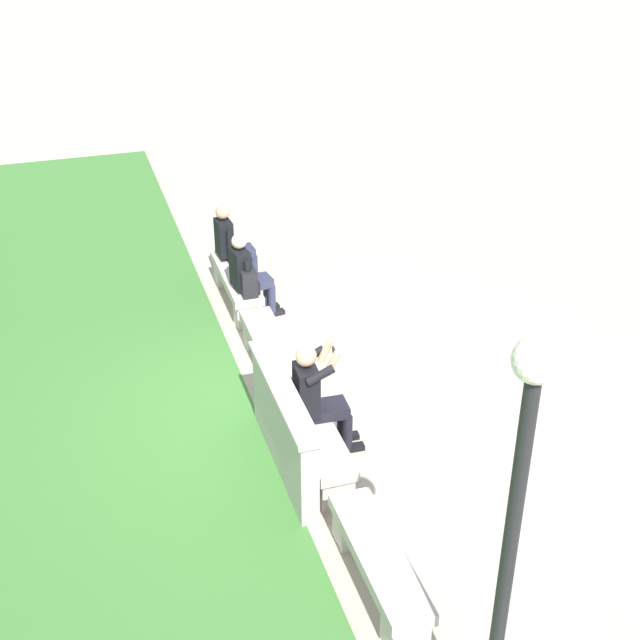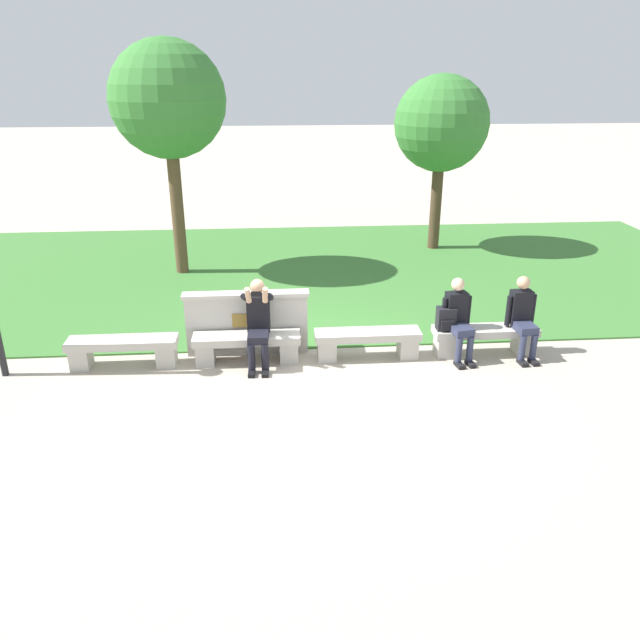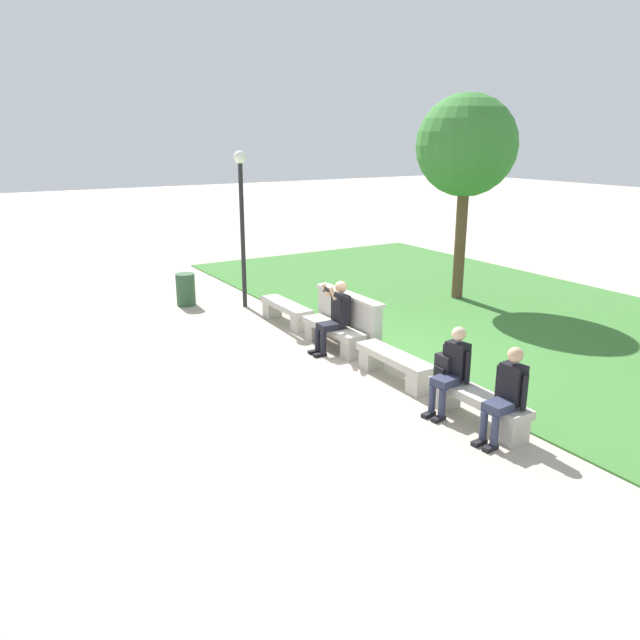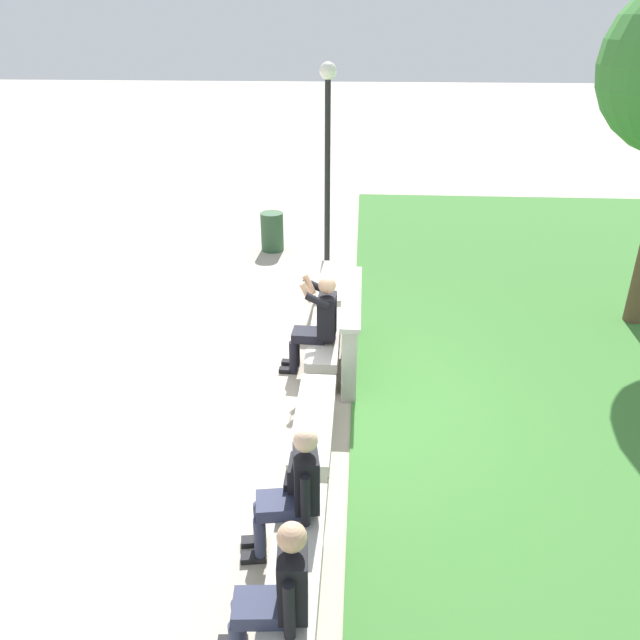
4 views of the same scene
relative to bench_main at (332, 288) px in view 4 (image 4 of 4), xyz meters
The scene contains 12 objects.
ground_plane 2.80m from the bench_main, ahead, with size 80.00×80.00×0.00m, color #B2A593.
bench_main is the anchor object (origin of this frame).
bench_near 1.86m from the bench_main, ahead, with size 1.63×0.40×0.45m.
bench_mid 3.71m from the bench_main, ahead, with size 1.63×0.40×0.45m.
bench_far 5.57m from the bench_main, ahead, with size 1.63×0.40×0.45m.
backrest_wall_with_plaque 1.90m from the bench_main, 10.37° to the left, with size 1.94×0.24×1.01m.
person_photographer 2.09m from the bench_main, ahead, with size 0.48×0.73×1.32m.
person_distant 5.11m from the bench_main, ahead, with size 0.48×0.71×1.26m.
person_companion 6.12m from the bench_main, ahead, with size 0.48×0.69×1.26m.
backpack 4.93m from the bench_main, ahead, with size 0.28×0.24×0.43m.
trash_bin 2.84m from the bench_main, 153.05° to the right, with size 0.44×0.44×0.75m, color #2D5133.
lamp_post 2.66m from the bench_main, behind, with size 0.28×0.28×3.51m.
Camera 4 is at (6.28, 0.42, 4.18)m, focal length 35.00 mm.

